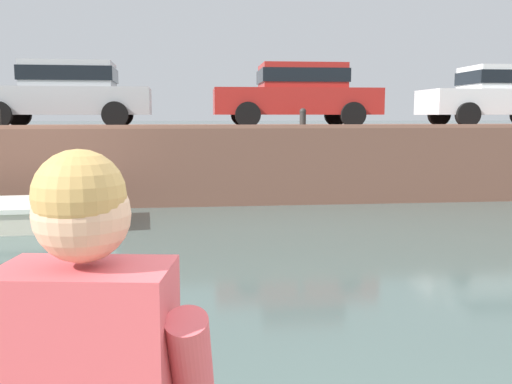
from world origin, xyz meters
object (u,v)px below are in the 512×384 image
Objects in this scene: car_left_inner_silver at (66,92)px; mooring_bollard_mid at (303,117)px; car_right_inner_white at (500,94)px; car_centre_red at (297,93)px.

mooring_bollard_mid is (5.45, -1.57, -0.61)m from car_left_inner_silver.
car_left_inner_silver reaches higher than mooring_bollard_mid.
car_right_inner_white reaches higher than mooring_bollard_mid.
car_centre_red is at bearing 83.91° from mooring_bollard_mid.
car_left_inner_silver is at bearing 179.97° from car_centre_red.
car_left_inner_silver and car_centre_red have the same top height.
car_centre_red is at bearing -0.03° from car_left_inner_silver.
car_left_inner_silver is at bearing 163.97° from mooring_bollard_mid.
car_centre_red is 1.68m from mooring_bollard_mid.
car_right_inner_white is (10.97, -0.00, -0.00)m from car_left_inner_silver.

